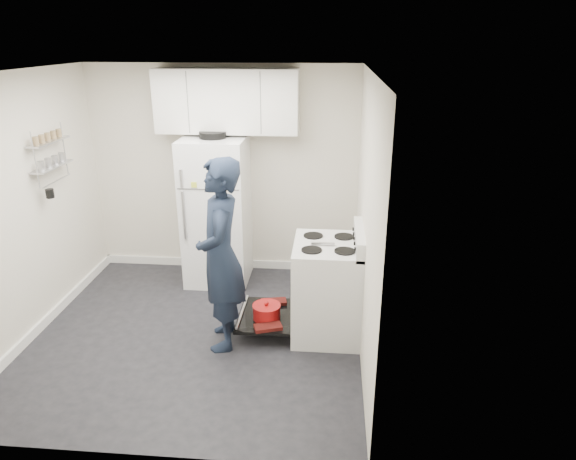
# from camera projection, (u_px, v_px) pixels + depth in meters

# --- Properties ---
(room) EXTENTS (3.21, 3.21, 2.51)m
(room) POSITION_uv_depth(u_px,v_px,m) (187.00, 218.00, 4.72)
(room) COLOR black
(room) RESTS_ON ground
(electric_range) EXTENTS (0.66, 0.76, 1.10)m
(electric_range) POSITION_uv_depth(u_px,v_px,m) (326.00, 289.00, 5.00)
(electric_range) COLOR silver
(electric_range) RESTS_ON ground
(open_oven_door) EXTENTS (0.55, 0.72, 0.22)m
(open_oven_door) POSITION_uv_depth(u_px,v_px,m) (267.00, 314.00, 5.11)
(open_oven_door) COLOR black
(open_oven_door) RESTS_ON ground
(refrigerator) EXTENTS (0.72, 0.74, 1.79)m
(refrigerator) POSITION_uv_depth(u_px,v_px,m) (217.00, 211.00, 5.98)
(refrigerator) COLOR white
(refrigerator) RESTS_ON ground
(upper_cabinets) EXTENTS (1.60, 0.33, 0.70)m
(upper_cabinets) POSITION_uv_depth(u_px,v_px,m) (227.00, 101.00, 5.70)
(upper_cabinets) COLOR silver
(upper_cabinets) RESTS_ON room
(wall_shelf_rack) EXTENTS (0.14, 0.60, 0.61)m
(wall_shelf_rack) POSITION_uv_depth(u_px,v_px,m) (50.00, 154.00, 5.11)
(wall_shelf_rack) COLOR #B2B2B7
(wall_shelf_rack) RESTS_ON room
(person) EXTENTS (0.54, 0.73, 1.82)m
(person) POSITION_uv_depth(u_px,v_px,m) (221.00, 256.00, 4.67)
(person) COLOR #161F31
(person) RESTS_ON ground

